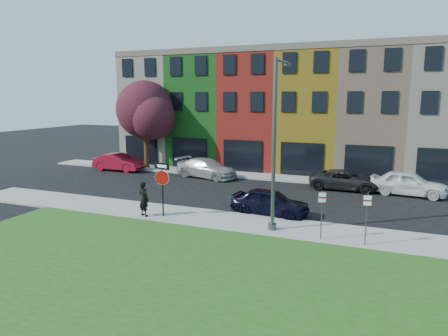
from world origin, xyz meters
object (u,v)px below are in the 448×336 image
at_px(stop_sign, 162,178).
at_px(street_lamp, 275,145).
at_px(sedan_near, 270,202).
at_px(man, 144,199).

height_order(stop_sign, street_lamp, street_lamp).
bearing_deg(sedan_near, street_lamp, -154.84).
relative_size(stop_sign, sedan_near, 0.65).
bearing_deg(man, stop_sign, -141.20).
bearing_deg(stop_sign, man, -145.88).
bearing_deg(street_lamp, man, -173.74).
relative_size(man, street_lamp, 0.23).
distance_m(man, sedan_near, 6.80).
distance_m(man, street_lamp, 7.61).
distance_m(stop_sign, sedan_near, 5.97).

